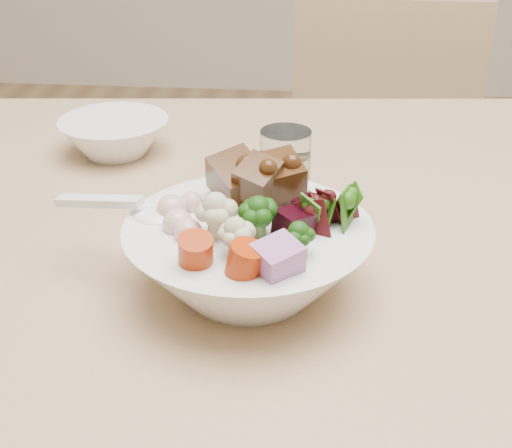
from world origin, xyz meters
name	(u,v)px	position (x,y,z in m)	size (l,w,h in m)	color
dining_table	(423,304)	(-0.07, -0.09, 0.75)	(1.85, 1.15, 0.83)	tan
chair_far	(381,194)	(-0.05, 0.67, 0.52)	(0.43, 0.43, 0.93)	tan
food_bowl	(250,252)	(-0.26, -0.20, 0.87)	(0.24, 0.24, 0.13)	white
soup_spoon	(142,214)	(-0.37, -0.18, 0.90)	(0.14, 0.07, 0.03)	white
water_glass	(285,175)	(-0.24, -0.03, 0.88)	(0.06, 0.06, 0.10)	white
side_bowl	(115,137)	(-0.49, 0.13, 0.86)	(0.15, 0.15, 0.05)	white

